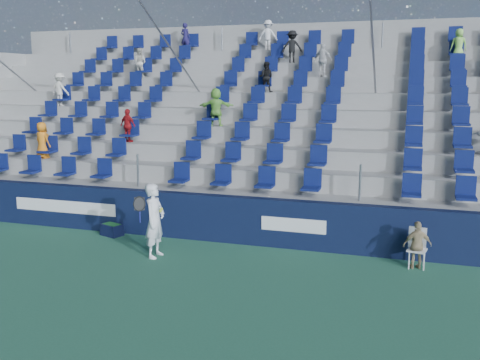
{
  "coord_description": "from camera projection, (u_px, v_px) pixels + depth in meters",
  "views": [
    {
      "loc": [
        4.03,
        -9.39,
        4.07
      ],
      "look_at": [
        0.2,
        2.8,
        1.7
      ],
      "focal_mm": 40.0,
      "sensor_mm": 36.0,
      "label": 1
    }
  ],
  "objects": [
    {
      "name": "sponsor_wall",
      "position": [
        237.0,
        220.0,
        13.58
      ],
      "size": [
        24.0,
        0.32,
        1.2
      ],
      "color": "#0E1633",
      "rests_on": "ground"
    },
    {
      "name": "grandstand",
      "position": [
        282.0,
        139.0,
        18.08
      ],
      "size": [
        24.0,
        8.17,
        6.63
      ],
      "color": "gray",
      "rests_on": "ground"
    },
    {
      "name": "tennis_player",
      "position": [
        155.0,
        220.0,
        12.42
      ],
      "size": [
        0.69,
        0.66,
        1.75
      ],
      "color": "white",
      "rests_on": "ground"
    },
    {
      "name": "line_judge",
      "position": [
        417.0,
        245.0,
        11.7
      ],
      "size": [
        0.67,
        0.43,
        1.06
      ],
      "primitive_type": "imported",
      "rotation": [
        0.0,
        0.0,
        3.43
      ],
      "color": "tan",
      "rests_on": "ground"
    },
    {
      "name": "ground",
      "position": [
        189.0,
        287.0,
        10.74
      ],
      "size": [
        70.0,
        70.0,
        0.0
      ],
      "primitive_type": "plane",
      "color": "#2C664B",
      "rests_on": "ground"
    },
    {
      "name": "line_judge_chair",
      "position": [
        417.0,
        245.0,
        11.84
      ],
      "size": [
        0.45,
        0.47,
        0.88
      ],
      "color": "white",
      "rests_on": "ground"
    },
    {
      "name": "ball_bin",
      "position": [
        112.0,
        229.0,
        14.28
      ],
      "size": [
        0.65,
        0.53,
        0.32
      ],
      "color": "black",
      "rests_on": "ground"
    }
  ]
}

